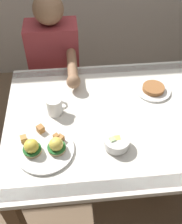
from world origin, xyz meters
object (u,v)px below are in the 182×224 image
object	(u,v)px
coffee_mug	(55,106)
side_plate	(153,89)
eggs_benedict_plate	(44,148)
fruit_bowl	(116,142)
diner_person	(55,66)
dining_table	(119,129)

from	to	relation	value
coffee_mug	side_plate	xyz separation A→B (m)	(0.56, 0.12, -0.04)
eggs_benedict_plate	fruit_bowl	distance (m)	0.33
diner_person	coffee_mug	bearing A→B (deg)	-88.91
eggs_benedict_plate	diner_person	world-z (taller)	diner_person
eggs_benedict_plate	coffee_mug	size ratio (longest dim) A/B	2.42
eggs_benedict_plate	fruit_bowl	size ratio (longest dim) A/B	2.25
side_plate	fruit_bowl	bearing A→B (deg)	-126.86
diner_person	dining_table	bearing A→B (deg)	-59.93
coffee_mug	diner_person	xyz separation A→B (m)	(-0.01, 0.55, -0.14)
side_plate	eggs_benedict_plate	bearing A→B (deg)	-149.15
dining_table	side_plate	distance (m)	0.30
coffee_mug	diner_person	distance (m)	0.57
fruit_bowl	coffee_mug	distance (m)	0.38
diner_person	fruit_bowl	bearing A→B (deg)	-70.00
fruit_bowl	diner_person	xyz separation A→B (m)	(-0.29, 0.80, -0.12)
side_plate	diner_person	distance (m)	0.72
side_plate	diner_person	xyz separation A→B (m)	(-0.57, 0.43, -0.10)
coffee_mug	side_plate	distance (m)	0.57
eggs_benedict_plate	side_plate	size ratio (longest dim) A/B	1.35
dining_table	diner_person	world-z (taller)	diner_person
diner_person	eggs_benedict_plate	bearing A→B (deg)	-92.90
dining_table	coffee_mug	world-z (taller)	coffee_mug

